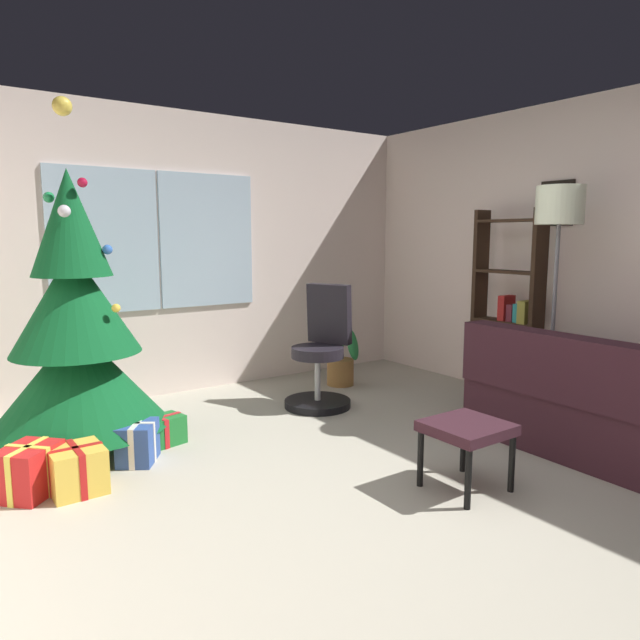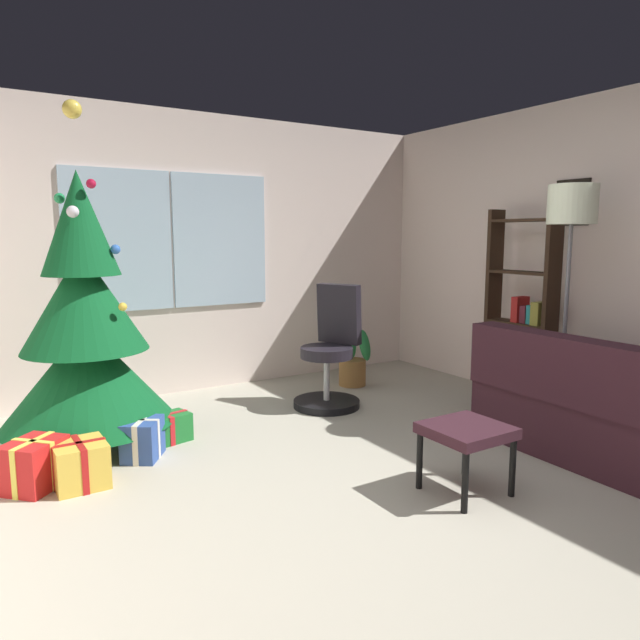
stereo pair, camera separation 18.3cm
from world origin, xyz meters
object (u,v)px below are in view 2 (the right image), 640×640
office_chair (330,359)px  bookshelf (521,318)px  gift_box_gold (80,464)px  gift_box_red (34,465)px  footstool (466,435)px  potted_plant (353,359)px  holiday_tree (86,335)px  gift_box_blue (143,439)px  gift_box_green (166,429)px  floor_lamp (571,224)px

office_chair → bookshelf: (1.46, -0.77, 0.33)m
gift_box_gold → office_chair: 2.19m
gift_box_red → bookshelf: size_ratio=0.24×
footstool → potted_plant: (0.84, 2.28, -0.08)m
holiday_tree → gift_box_red: holiday_tree is taller
footstool → gift_box_red: size_ratio=1.06×
footstool → gift_box_red: footstool is taller
footstool → office_chair: (0.28, 1.82, 0.07)m
gift_box_gold → potted_plant: 2.85m
gift_box_blue → gift_box_green: bearing=43.5°
holiday_tree → bookshelf: holiday_tree is taller
floor_lamp → holiday_tree: bearing=153.9°
gift_box_green → gift_box_gold: size_ratio=1.18×
footstool → gift_box_blue: size_ratio=1.22×
gift_box_red → bookshelf: (3.78, -0.30, 0.59)m
gift_box_red → office_chair: size_ratio=0.39×
gift_box_green → office_chair: (1.47, 0.14, 0.30)m
footstool → office_chair: size_ratio=0.41×
gift_box_blue → bookshelf: bearing=-7.8°
office_chair → floor_lamp: (1.14, -1.41, 1.12)m
gift_box_blue → potted_plant: bearing=19.7°
office_chair → floor_lamp: size_ratio=0.57×
gift_box_gold → floor_lamp: floor_lamp is taller
floor_lamp → potted_plant: size_ratio=2.55×
gift_box_gold → footstool: bearing=-34.4°
bookshelf → floor_lamp: 1.06m
gift_box_gold → bookshelf: 3.61m
footstool → gift_box_red: (-2.05, 1.35, -0.19)m
holiday_tree → floor_lamp: holiday_tree is taller
gift_box_blue → office_chair: (1.68, 0.34, 0.28)m
gift_box_gold → office_chair: bearing=15.2°
footstool → gift_box_green: footstool is taller
footstool → bookshelf: 2.07m
gift_box_red → floor_lamp: bearing=-15.1°
gift_box_blue → floor_lamp: bearing=-20.7°
gift_box_gold → gift_box_blue: (0.42, 0.23, -0.00)m
gift_box_red → bookshelf: bookshelf is taller
footstool → bookshelf: size_ratio=0.26×
floor_lamp → gift_box_red: bearing=164.9°
footstool → potted_plant: potted_plant is taller
floor_lamp → gift_box_gold: bearing=165.5°
gift_box_red → holiday_tree: bearing=53.8°
holiday_tree → office_chair: holiday_tree is taller
gift_box_blue → office_chair: bearing=11.5°
holiday_tree → gift_box_blue: (0.24, -0.43, -0.65)m
gift_box_red → gift_box_gold: gift_box_red is taller
bookshelf → floor_lamp: size_ratio=0.93×
footstool → office_chair: 1.84m
gift_box_blue → floor_lamp: (2.82, -1.07, 1.39)m
bookshelf → floor_lamp: (-0.31, -0.64, 0.79)m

